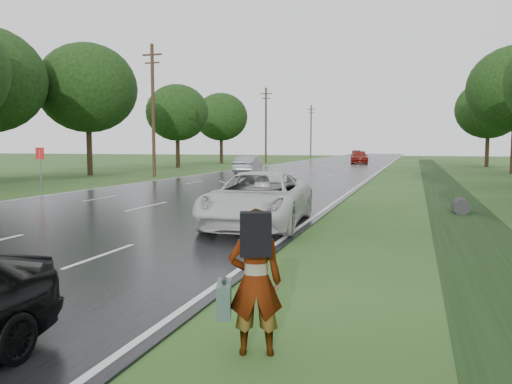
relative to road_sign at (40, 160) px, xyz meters
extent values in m
cube|color=black|center=(8.50, 33.00, -1.62)|extent=(14.00, 180.00, 0.04)
cube|color=silver|center=(15.25, 33.00, -1.60)|extent=(0.12, 180.00, 0.01)
cube|color=silver|center=(1.75, 33.00, -1.60)|extent=(0.12, 180.00, 0.01)
cube|color=silver|center=(8.50, 33.00, -1.60)|extent=(0.12, 180.00, 0.01)
cube|color=black|center=(20.00, 8.00, -1.64)|extent=(2.20, 120.00, 0.01)
cylinder|color=#2D2D2D|center=(20.00, -2.00, -1.39)|extent=(0.56, 1.00, 0.56)
cylinder|color=slate|center=(0.00, 0.00, -0.54)|extent=(0.06, 0.06, 2.20)
cube|color=red|center=(0.00, 0.00, 0.36)|extent=(0.50, 0.04, 0.60)
cylinder|color=#342615|center=(-0.70, 13.00, 3.36)|extent=(0.26, 0.26, 10.00)
cube|color=#342615|center=(-0.70, 13.00, 7.56)|extent=(1.60, 0.12, 0.12)
cube|color=#342615|center=(-0.70, 13.00, 6.96)|extent=(1.20, 0.10, 0.10)
cylinder|color=#342615|center=(-0.70, 43.00, 3.36)|extent=(0.26, 0.26, 10.00)
cube|color=#342615|center=(-0.70, 43.00, 7.56)|extent=(1.60, 0.12, 0.12)
cube|color=#342615|center=(-0.70, 43.00, 6.96)|extent=(1.20, 0.10, 0.10)
cylinder|color=#342615|center=(-0.70, 73.00, 3.36)|extent=(0.26, 0.26, 10.00)
cube|color=#342615|center=(-0.70, 73.00, 7.56)|extent=(1.60, 0.12, 0.12)
cube|color=#342615|center=(-0.70, 73.00, 6.96)|extent=(1.20, 0.10, 0.10)
cylinder|color=#342615|center=(26.00, 40.00, 0.20)|extent=(0.44, 0.44, 3.68)
ellipsoid|color=black|center=(26.00, 40.00, 4.74)|extent=(7.20, 7.20, 6.48)
cylinder|color=#342615|center=(-6.50, 13.00, 0.36)|extent=(0.44, 0.44, 4.00)
ellipsoid|color=black|center=(-6.50, 13.00, 5.28)|extent=(7.80, 7.80, 7.02)
cylinder|color=#342615|center=(-5.70, 27.00, 0.04)|extent=(0.44, 0.44, 3.36)
ellipsoid|color=black|center=(-5.70, 27.00, 4.19)|extent=(6.60, 6.60, 5.94)
cylinder|color=#342615|center=(-6.30, 41.00, 0.12)|extent=(0.44, 0.44, 3.52)
ellipsoid|color=black|center=(-6.30, 41.00, 4.50)|extent=(7.00, 7.00, 6.30)
imported|color=#A5998C|center=(16.70, -15.73, -0.79)|extent=(0.72, 0.59, 1.71)
cube|color=black|center=(16.78, -15.96, -0.18)|extent=(0.39, 0.30, 0.48)
cube|color=#375147|center=(16.33, -15.76, -1.02)|extent=(0.30, 0.50, 0.39)
cube|color=black|center=(16.33, -15.76, -0.79)|extent=(0.09, 0.17, 0.03)
imported|color=silver|center=(14.00, -7.00, -0.81)|extent=(3.08, 5.91, 1.59)
imported|color=gray|center=(5.26, 17.99, -0.84)|extent=(2.11, 4.77, 1.52)
imported|color=maroon|center=(11.32, 45.79, -0.80)|extent=(2.92, 5.74, 1.60)
imported|color=black|center=(7.46, 77.36, -0.92)|extent=(1.67, 4.22, 1.37)
camera|label=1|loc=(18.42, -21.07, 0.78)|focal=35.00mm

